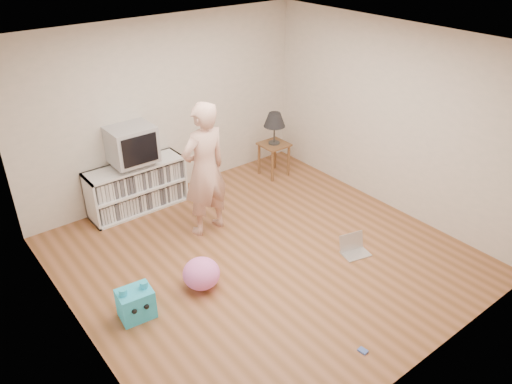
{
  "coord_description": "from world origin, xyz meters",
  "views": [
    {
      "loc": [
        -3.2,
        -3.93,
        3.75
      ],
      "look_at": [
        0.2,
        0.4,
        0.68
      ],
      "focal_mm": 35.0,
      "sensor_mm": 36.0,
      "label": 1
    }
  ],
  "objects": [
    {
      "name": "table_lamp",
      "position": [
        1.55,
        1.65,
        0.94
      ],
      "size": [
        0.34,
        0.34,
        0.52
      ],
      "color": "#333333",
      "rests_on": "side_table"
    },
    {
      "name": "plush_blue",
      "position": [
        -1.72,
        -0.0,
        0.17
      ],
      "size": [
        0.38,
        0.34,
        0.41
      ],
      "rotation": [
        0.0,
        0.0,
        -0.11
      ],
      "color": "#27BBEC",
      "rests_on": "ground"
    },
    {
      "name": "playing_cards",
      "position": [
        -0.21,
        -1.82,
        0.01
      ],
      "size": [
        0.07,
        0.1,
        0.02
      ],
      "primitive_type": "cube",
      "rotation": [
        0.0,
        0.0,
        0.11
      ],
      "color": "#4966C4",
      "rests_on": "ground"
    },
    {
      "name": "dvd_deck",
      "position": [
        -0.69,
        2.02,
        0.73
      ],
      "size": [
        0.45,
        0.35,
        0.07
      ],
      "primitive_type": "cube",
      "color": "gray",
      "rests_on": "media_unit"
    },
    {
      "name": "media_unit",
      "position": [
        -0.69,
        2.04,
        0.35
      ],
      "size": [
        1.4,
        0.45,
        0.7
      ],
      "color": "white",
      "rests_on": "ground"
    },
    {
      "name": "side_table",
      "position": [
        1.55,
        1.65,
        0.42
      ],
      "size": [
        0.42,
        0.42,
        0.55
      ],
      "color": "brown",
      "rests_on": "ground"
    },
    {
      "name": "laptop",
      "position": [
        0.95,
        -0.64,
        0.06
      ],
      "size": [
        0.4,
        0.35,
        0.23
      ],
      "rotation": [
        0.0,
        0.0,
        -0.25
      ],
      "color": "silver",
      "rests_on": "ground"
    },
    {
      "name": "person",
      "position": [
        -0.21,
        0.94,
        0.91
      ],
      "size": [
        0.69,
        0.48,
        1.81
      ],
      "primitive_type": "imported",
      "rotation": [
        0.0,
        0.0,
        3.22
      ],
      "color": "#DEAA97",
      "rests_on": "ground"
    },
    {
      "name": "plush_pink",
      "position": [
        -0.92,
        -0.02,
        0.18
      ],
      "size": [
        0.48,
        0.48,
        0.36
      ],
      "primitive_type": "ellipsoid",
      "rotation": [
        0.0,
        0.0,
        0.15
      ],
      "color": "#FF72D5",
      "rests_on": "ground"
    },
    {
      "name": "ground",
      "position": [
        0.0,
        0.0,
        0.0
      ],
      "size": [
        4.5,
        4.5,
        0.0
      ],
      "primitive_type": "plane",
      "color": "brown",
      "rests_on": "ground"
    },
    {
      "name": "walls",
      "position": [
        0.0,
        0.0,
        1.3
      ],
      "size": [
        4.52,
        4.52,
        2.6
      ],
      "color": "silver",
      "rests_on": "ground"
    },
    {
      "name": "crt_tv",
      "position": [
        -0.69,
        2.02,
        1.02
      ],
      "size": [
        0.6,
        0.53,
        0.5
      ],
      "color": "#A4A4A9",
      "rests_on": "dvd_deck"
    },
    {
      "name": "ceiling",
      "position": [
        0.0,
        0.0,
        2.6
      ],
      "size": [
        4.5,
        4.5,
        0.01
      ],
      "primitive_type": "cube",
      "color": "white",
      "rests_on": "walls"
    }
  ]
}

